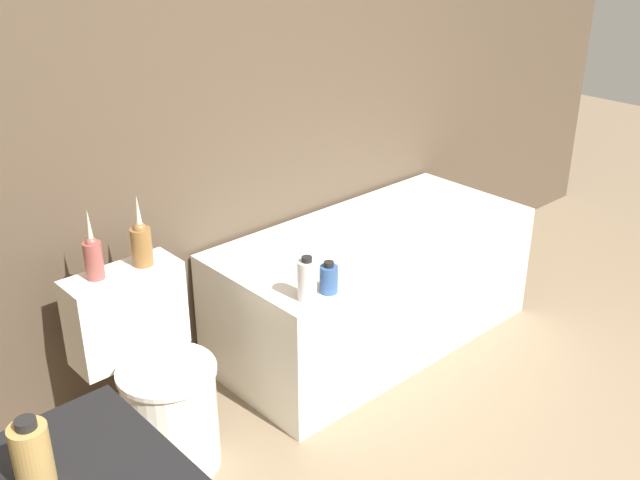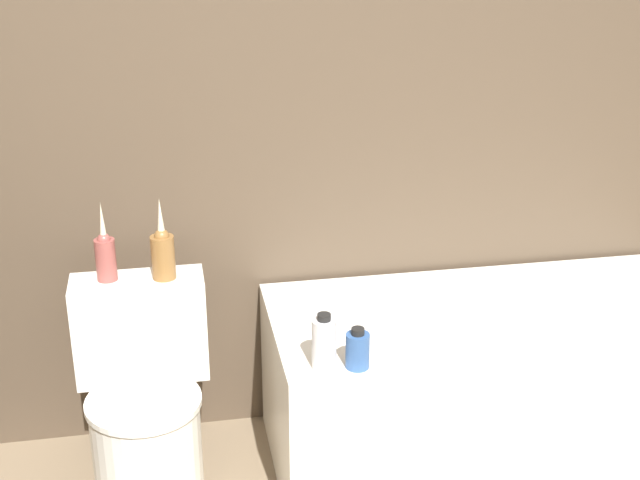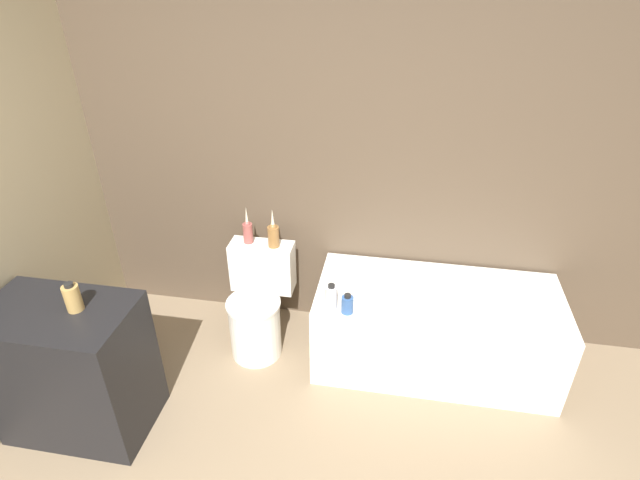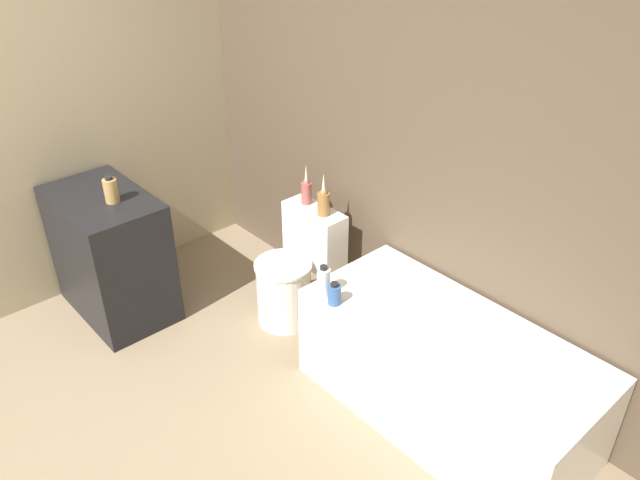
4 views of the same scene
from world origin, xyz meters
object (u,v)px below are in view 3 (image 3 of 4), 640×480
object	(u,v)px
soap_bottle_glass	(73,298)
vase_silver	(273,234)
toilet	(258,306)
shampoo_bottle_short	(347,304)
shampoo_bottle_tall	(331,298)
vase_gold	(248,231)
bathtub	(435,328)

from	to	relation	value
soap_bottle_glass	vase_silver	xyz separation A→B (m)	(0.81, 0.96, -0.09)
toilet	shampoo_bottle_short	distance (m)	0.76
shampoo_bottle_tall	vase_silver	bearing A→B (deg)	138.01
shampoo_bottle_tall	vase_gold	bearing A→B (deg)	146.06
shampoo_bottle_tall	soap_bottle_glass	bearing A→B (deg)	-156.30
soap_bottle_glass	vase_silver	bearing A→B (deg)	49.96
bathtub	soap_bottle_glass	bearing A→B (deg)	-156.73
bathtub	vase_silver	distance (m)	1.24
bathtub	shampoo_bottle_short	distance (m)	0.71
toilet	shampoo_bottle_tall	bearing A→B (deg)	-23.93
vase_silver	shampoo_bottle_short	bearing A→B (deg)	-37.42
shampoo_bottle_tall	shampoo_bottle_short	world-z (taller)	shampoo_bottle_tall
soap_bottle_glass	vase_silver	distance (m)	1.26
toilet	vase_gold	distance (m)	0.53
vase_silver	shampoo_bottle_short	size ratio (longest dim) A/B	2.11
soap_bottle_glass	shampoo_bottle_tall	world-z (taller)	soap_bottle_glass
bathtub	shampoo_bottle_tall	bearing A→B (deg)	-157.56
vase_gold	soap_bottle_glass	bearing A→B (deg)	-122.52
toilet	shampoo_bottle_short	world-z (taller)	toilet
vase_gold	shampoo_bottle_tall	xyz separation A→B (m)	(0.64, -0.43, -0.16)
vase_gold	vase_silver	distance (m)	0.18
toilet	vase_gold	bearing A→B (deg)	116.08
soap_bottle_glass	shampoo_bottle_short	xyz separation A→B (m)	(1.36, 0.54, -0.28)
toilet	vase_silver	bearing A→B (deg)	61.30
vase_gold	shampoo_bottle_tall	bearing A→B (deg)	-33.94
bathtub	vase_silver	bearing A→B (deg)	172.86
vase_gold	shampoo_bottle_tall	distance (m)	0.78
bathtub	shampoo_bottle_short	xyz separation A→B (m)	(-0.56, -0.28, 0.34)
soap_bottle_glass	shampoo_bottle_short	size ratio (longest dim) A/B	1.27
toilet	vase_silver	distance (m)	0.52
toilet	vase_silver	world-z (taller)	vase_silver
bathtub	shampoo_bottle_tall	world-z (taller)	shampoo_bottle_tall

